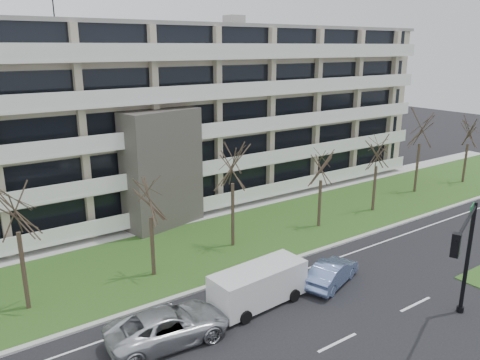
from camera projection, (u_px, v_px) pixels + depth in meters
ground at (337, 343)px, 22.11m from camera, size 160.00×160.00×0.00m
grass_verge at (200, 248)px, 32.38m from camera, size 90.00×10.00×0.06m
curb at (241, 276)px, 28.42m from camera, size 90.00×0.35×0.12m
sidewalk at (165, 224)px, 36.72m from camera, size 90.00×2.00×0.08m
lane_edge_line at (256, 287)px, 27.25m from camera, size 90.00×0.12×0.01m
apartment_building at (126, 117)px, 40.01m from camera, size 60.50×15.10×18.75m
silver_pickup at (168, 326)px, 22.03m from camera, size 6.08×3.15×1.64m
blue_sedan at (332, 273)px, 27.38m from camera, size 4.68×2.94×1.46m
white_van at (259, 282)px, 25.15m from camera, size 5.61×2.55×2.13m
traffic_signal at (464, 252)px, 22.12m from camera, size 5.13×2.27×6.34m
tree_2 at (14, 200)px, 23.28m from camera, size 3.93×3.93×7.87m
tree_3 at (150, 194)px, 27.20m from camera, size 3.36×3.36×6.71m
tree_4 at (232, 158)px, 31.10m from camera, size 4.08×4.08×8.15m
tree_5 at (322, 162)px, 34.92m from camera, size 3.32×3.32×6.65m
tree_6 at (378, 148)px, 38.35m from camera, size 3.49×3.49×6.97m
tree_7 at (422, 124)px, 43.16m from camera, size 4.21×4.21×8.43m
tree_8 at (470, 129)px, 46.61m from camera, size 3.57×3.57×7.15m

